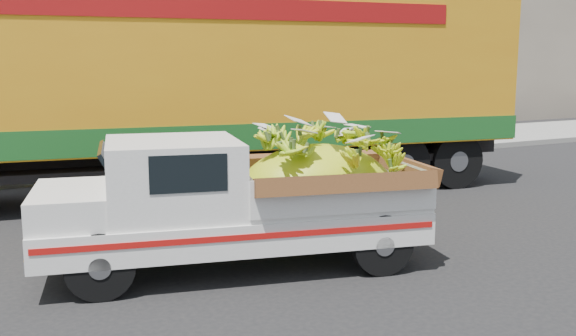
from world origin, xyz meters
TOP-DOWN VIEW (x-y plane):
  - ground at (0.00, 0.00)m, footprint 100.00×100.00m
  - curb at (0.00, 7.38)m, footprint 60.00×0.25m
  - sidewalk at (0.00, 9.48)m, footprint 60.00×4.00m
  - building_right at (14.00, 16.38)m, footprint 14.00×6.00m
  - pickup_truck at (-1.08, 0.54)m, footprint 4.78×2.59m
  - semi_trailer at (-0.06, 4.92)m, footprint 12.06×4.18m

SIDE VIEW (x-z plane):
  - ground at x=0.00m, z-range 0.00..0.00m
  - sidewalk at x=0.00m, z-range 0.00..0.14m
  - curb at x=0.00m, z-range 0.00..0.15m
  - pickup_truck at x=-1.08m, z-range 0.06..1.65m
  - semi_trailer at x=-0.06m, z-range 0.22..4.02m
  - building_right at x=14.00m, z-range 0.00..6.00m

